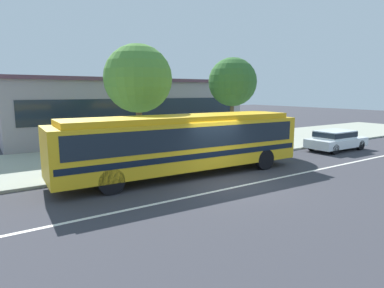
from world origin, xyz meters
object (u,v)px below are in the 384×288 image
at_px(sedan_far_ahead, 336,139).
at_px(street_tree_mid_block, 232,82).
at_px(pedestrian_waiting_near_sign, 203,139).
at_px(bus_stop_sign, 222,129).
at_px(street_tree_near_stop, 138,79).
at_px(pedestrian_walking_along_curb, 227,137).
at_px(transit_bus, 184,141).

relative_size(sedan_far_ahead, street_tree_mid_block, 0.73).
bearing_deg(sedan_far_ahead, pedestrian_waiting_near_sign, 162.84).
distance_m(pedestrian_waiting_near_sign, street_tree_mid_block, 4.94).
distance_m(bus_stop_sign, street_tree_near_stop, 5.35).
bearing_deg(pedestrian_walking_along_curb, pedestrian_waiting_near_sign, 178.09).
bearing_deg(pedestrian_walking_along_curb, street_tree_mid_block, 43.62).
bearing_deg(pedestrian_walking_along_curb, bus_stop_sign, -147.94).
height_order(pedestrian_waiting_near_sign, street_tree_near_stop, street_tree_near_stop).
height_order(pedestrian_waiting_near_sign, street_tree_mid_block, street_tree_mid_block).
bearing_deg(transit_bus, sedan_far_ahead, -0.35).
height_order(pedestrian_waiting_near_sign, bus_stop_sign, bus_stop_sign).
xyz_separation_m(transit_bus, street_tree_mid_block, (6.29, 4.11, 2.77)).
bearing_deg(street_tree_mid_block, transit_bus, -146.83).
bearing_deg(transit_bus, street_tree_mid_block, 33.17).
relative_size(pedestrian_waiting_near_sign, bus_stop_sign, 0.68).
height_order(sedan_far_ahead, street_tree_mid_block, street_tree_mid_block).
height_order(pedestrian_walking_along_curb, bus_stop_sign, bus_stop_sign).
distance_m(bus_stop_sign, street_tree_mid_block, 4.22).
height_order(transit_bus, street_tree_mid_block, street_tree_mid_block).
relative_size(street_tree_near_stop, street_tree_mid_block, 1.05).
distance_m(sedan_far_ahead, street_tree_mid_block, 7.60).
xyz_separation_m(sedan_far_ahead, pedestrian_waiting_near_sign, (-8.59, 2.65, 0.36)).
bearing_deg(sedan_far_ahead, transit_bus, 179.65).
bearing_deg(transit_bus, pedestrian_waiting_near_sign, 41.49).
relative_size(transit_bus, street_tree_mid_block, 2.00).
bearing_deg(pedestrian_waiting_near_sign, street_tree_near_stop, 159.88).
height_order(pedestrian_walking_along_curb, street_tree_near_stop, street_tree_near_stop).
relative_size(transit_bus, street_tree_near_stop, 1.90).
xyz_separation_m(pedestrian_walking_along_curb, street_tree_near_stop, (-5.06, 1.29, 3.34)).
distance_m(street_tree_near_stop, street_tree_mid_block, 6.73).
bearing_deg(pedestrian_walking_along_curb, sedan_far_ahead, -20.66).
distance_m(pedestrian_walking_along_curb, bus_stop_sign, 1.15).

